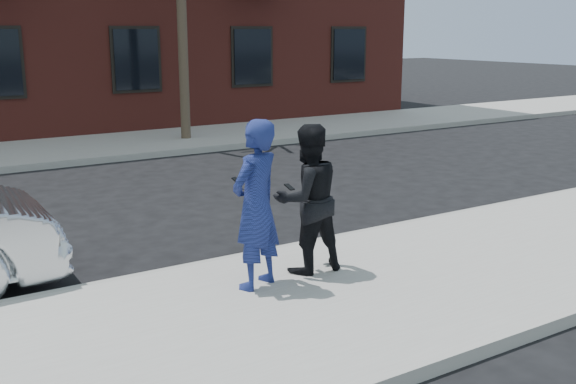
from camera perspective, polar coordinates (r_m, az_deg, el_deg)
ground at (r=7.26m, az=-6.06°, el=-11.27°), size 100.00×100.00×0.00m
near_sidewalk at (r=7.02m, az=-5.15°, el=-11.46°), size 50.00×3.50×0.15m
near_curb at (r=8.54m, az=-10.70°, el=-6.97°), size 50.00×0.10×0.15m
far_sidewalk at (r=17.68m, az=-22.43°, el=2.91°), size 50.00×3.50×0.15m
far_curb at (r=15.93m, az=-21.28°, el=1.93°), size 50.00×0.10×0.15m
man_hoodie at (r=7.58m, az=-2.73°, el=-1.09°), size 0.83×0.71×1.94m
man_peacoat at (r=8.10m, az=1.66°, el=-0.59°), size 0.92×0.73×1.82m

